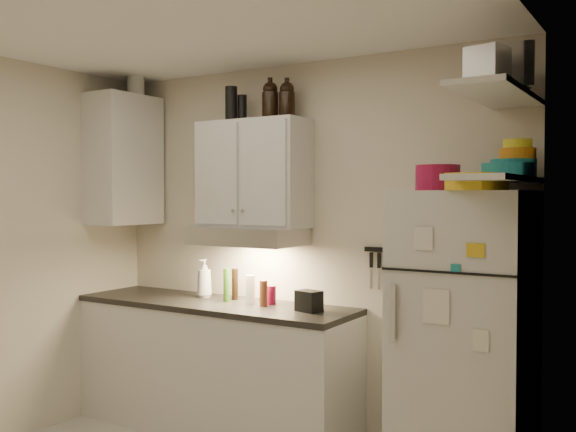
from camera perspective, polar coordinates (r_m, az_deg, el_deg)
The scene contains 34 objects.
ceiling at distance 3.43m, azimuth -12.09°, elevation 17.66°, with size 3.20×3.00×0.02m, color white.
back_wall at distance 4.53m, azimuth 1.34°, elevation -2.90°, with size 3.20×0.02×2.60m, color beige.
right_wall at distance 2.51m, azimuth 16.05°, elevation -6.79°, with size 0.02×3.00×2.60m, color beige.
base_cabinet at distance 4.73m, azimuth -6.55°, elevation -13.31°, with size 2.10×0.60×0.88m, color silver.
countertop at distance 4.63m, azimuth -6.57°, elevation -7.80°, with size 2.10×0.62×0.04m, color black.
upper_cabinet at distance 4.53m, azimuth -3.06°, elevation 3.74°, with size 0.80×0.33×0.75m, color silver.
side_cabinet at distance 5.17m, azimuth -14.39°, elevation 4.84°, with size 0.33×0.55×1.00m, color silver.
range_hood at distance 4.48m, azimuth -3.52°, elevation -1.80°, with size 0.76×0.46×0.12m, color silver.
fridge at distance 3.78m, azimuth 15.42°, elevation -10.80°, with size 0.70×0.68×1.70m, color silver.
shelf_hi at distance 3.55m, azimuth 18.14°, elevation 10.27°, with size 0.30×0.95×0.03m, color silver.
shelf_lo at distance 3.51m, azimuth 18.07°, elevation 3.16°, with size 0.30×0.95×0.03m, color silver.
knife_strip at distance 4.20m, azimuth 9.47°, elevation -3.03°, with size 0.42×0.02×0.03m, color black.
dutch_oven at distance 3.67m, azimuth 13.16°, elevation 3.32°, with size 0.25×0.25×0.14m, color maroon.
book_stack at distance 3.41m, azimuth 16.45°, elevation 2.95°, with size 0.21×0.26×0.09m, color gold.
spice_jar at distance 3.54m, azimuth 16.32°, elevation 2.89°, with size 0.05×0.05×0.09m, color silver.
stock_pot at distance 3.83m, azimuth 18.15°, elevation 11.19°, with size 0.24×0.24×0.17m, color silver.
tin_a at distance 3.53m, azimuth 19.00°, elevation 12.39°, with size 0.22×0.20×0.22m, color #AAAAAD.
tin_b at distance 3.29m, azimuth 17.29°, elevation 12.70°, with size 0.17×0.17×0.17m, color #AAAAAD.
bowl_teal at distance 3.78m, azimuth 19.38°, elevation 4.02°, with size 0.25×0.25×0.10m, color teal.
bowl_orange at distance 3.77m, azimuth 19.72°, elevation 5.23°, with size 0.20×0.20×0.06m, color orange.
bowl_yellow at distance 3.78m, azimuth 19.73°, elevation 6.05°, with size 0.15×0.15×0.05m, color yellow.
plates at distance 3.51m, azimuth 18.92°, elevation 3.93°, with size 0.26×0.26×0.07m, color teal.
growler_a at distance 4.52m, azimuth -1.60°, elevation 10.24°, with size 0.11×0.11×0.27m, color black, non-canonical shape.
growler_b at distance 4.46m, azimuth -0.09°, elevation 10.28°, with size 0.11×0.11×0.26m, color black, non-canonical shape.
thermos_a at distance 4.66m, azimuth -4.10°, elevation 9.50°, with size 0.07×0.07×0.19m, color black.
thermos_b at distance 4.65m, azimuth -5.07°, elevation 9.86°, with size 0.09×0.09×0.25m, color black.
side_jar at distance 5.24m, azimuth -13.38°, elevation 11.28°, with size 0.13×0.13×0.18m, color silver.
soap_bottle at distance 4.80m, azimuth -7.45°, elevation -5.32°, with size 0.12×0.12×0.32m, color silver.
pepper_mill at distance 4.39m, azimuth -2.20°, elevation -6.89°, with size 0.05×0.05×0.18m, color brown.
oil_bottle at distance 4.59m, azimuth -5.48°, elevation -6.13°, with size 0.05×0.05×0.24m, color #305B16.
vinegar_bottle at distance 4.68m, azimuth -4.73°, elevation -6.05°, with size 0.05×0.05×0.23m, color black.
clear_bottle at distance 4.49m, azimuth -3.37°, elevation -6.54°, with size 0.07×0.07×0.20m, color silver.
red_jar at distance 4.46m, azimuth -1.48°, elevation -7.05°, with size 0.07×0.07×0.13m, color maroon.
caddy at distance 4.20m, azimuth 1.87°, elevation -7.56°, with size 0.16×0.11×0.14m, color black.
Camera 1 is at (2.27, -2.39, 1.67)m, focal length 40.00 mm.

